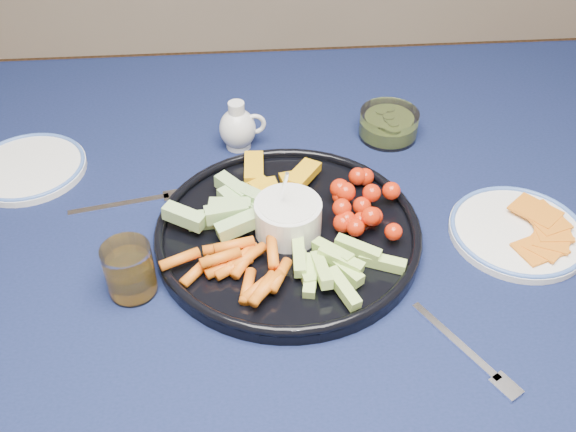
{
  "coord_description": "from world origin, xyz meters",
  "views": [
    {
      "loc": [
        -0.03,
        -0.74,
        1.4
      ],
      "look_at": [
        0.02,
        -0.06,
        0.79
      ],
      "focal_mm": 40.0,
      "sensor_mm": 36.0,
      "label": 1
    }
  ],
  "objects": [
    {
      "name": "fork_right",
      "position": [
        0.23,
        -0.29,
        0.75
      ],
      "size": [
        0.1,
        0.16,
        0.0
      ],
      "color": "white",
      "rests_on": "dining_table"
    },
    {
      "name": "dining_table",
      "position": [
        0.0,
        0.0,
        0.66
      ],
      "size": [
        1.67,
        1.07,
        0.75
      ],
      "color": "#512B1B",
      "rests_on": "ground"
    },
    {
      "name": "pickle_bowl",
      "position": [
        0.22,
        0.2,
        0.77
      ],
      "size": [
        0.1,
        0.1,
        0.05
      ],
      "color": "silver",
      "rests_on": "dining_table"
    },
    {
      "name": "creamer_pitcher",
      "position": [
        -0.04,
        0.19,
        0.78
      ],
      "size": [
        0.08,
        0.06,
        0.09
      ],
      "color": "silver",
      "rests_on": "dining_table"
    },
    {
      "name": "side_plate_extra",
      "position": [
        -0.4,
        0.14,
        0.75
      ],
      "size": [
        0.19,
        0.19,
        0.02
      ],
      "color": "white",
      "rests_on": "dining_table"
    },
    {
      "name": "fork_left",
      "position": [
        -0.2,
        0.04,
        0.75
      ],
      "size": [
        0.19,
        0.05,
        0.0
      ],
      "color": "white",
      "rests_on": "dining_table"
    },
    {
      "name": "cheese_plate",
      "position": [
        0.36,
        -0.07,
        0.76
      ],
      "size": [
        0.2,
        0.2,
        0.02
      ],
      "color": "white",
      "rests_on": "dining_table"
    },
    {
      "name": "juice_tumbler",
      "position": [
        -0.19,
        -0.14,
        0.78
      ],
      "size": [
        0.07,
        0.07,
        0.08
      ],
      "color": "silver",
      "rests_on": "dining_table"
    },
    {
      "name": "crudite_platter",
      "position": [
        0.02,
        -0.06,
        0.77
      ],
      "size": [
        0.39,
        0.39,
        0.13
      ],
      "color": "black",
      "rests_on": "dining_table"
    }
  ]
}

